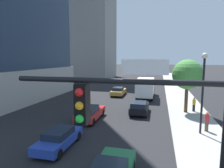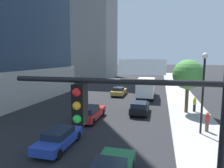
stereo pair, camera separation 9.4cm
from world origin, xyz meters
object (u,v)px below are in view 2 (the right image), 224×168
(street_tree, at_px, (188,75))
(pedestrian_red_shirt, at_px, (207,121))
(pedestrian_yellow_shirt, at_px, (194,104))
(car_blue, at_px, (59,138))
(car_gold, at_px, (119,91))
(car_red, at_px, (90,113))
(construction_building, at_px, (88,16))
(car_black, at_px, (140,107))
(box_truck, at_px, (146,87))
(street_lamp, at_px, (203,82))
(traffic_light_pole, at_px, (150,135))

(street_tree, bearing_deg, pedestrian_red_shirt, -80.56)
(pedestrian_red_shirt, bearing_deg, pedestrian_yellow_shirt, 90.12)
(car_blue, bearing_deg, car_gold, 90.00)
(car_red, bearing_deg, construction_building, 111.19)
(car_red, relative_size, pedestrian_yellow_shirt, 2.85)
(pedestrian_red_shirt, distance_m, pedestrian_yellow_shirt, 6.14)
(car_black, relative_size, box_truck, 0.56)
(car_blue, distance_m, box_truck, 19.10)
(street_tree, xyz_separation_m, box_truck, (-4.96, 7.67, -2.60))
(street_lamp, xyz_separation_m, pedestrian_yellow_shirt, (0.57, 6.77, -3.28))
(box_truck, bearing_deg, car_blue, -103.53)
(street_tree, height_order, pedestrian_yellow_shirt, street_tree)
(pedestrian_yellow_shirt, bearing_deg, box_truck, 129.53)
(street_lamp, xyz_separation_m, car_black, (-5.31, 4.80, -3.49))
(street_tree, distance_m, car_blue, 14.84)
(car_red, bearing_deg, pedestrian_yellow_shirt, 27.30)
(street_tree, distance_m, pedestrian_red_shirt, 6.58)
(street_lamp, bearing_deg, car_black, 137.87)
(car_black, relative_size, car_red, 0.90)
(construction_building, bearing_deg, car_blue, -71.37)
(traffic_light_pole, height_order, pedestrian_red_shirt, traffic_light_pole)
(street_lamp, relative_size, box_truck, 0.87)
(street_lamp, relative_size, car_red, 1.39)
(street_tree, xyz_separation_m, car_black, (-4.96, -1.41, -3.56))
(street_tree, distance_m, car_gold, 13.21)
(pedestrian_red_shirt, relative_size, pedestrian_yellow_shirt, 1.02)
(car_blue, bearing_deg, construction_building, 108.63)
(car_gold, xyz_separation_m, box_truck, (4.46, -0.85, 1.00))
(traffic_light_pole, bearing_deg, street_tree, 80.23)
(pedestrian_yellow_shirt, bearing_deg, pedestrian_red_shirt, -89.88)
(street_lamp, height_order, street_tree, street_lamp)
(traffic_light_pole, height_order, car_blue, traffic_light_pole)
(street_tree, xyz_separation_m, car_red, (-9.42, -4.79, -3.56))
(construction_building, height_order, pedestrian_red_shirt, construction_building)
(street_lamp, bearing_deg, car_gold, 123.54)
(street_lamp, xyz_separation_m, pedestrian_red_shirt, (0.58, 0.62, -3.26))
(pedestrian_red_shirt, bearing_deg, box_truck, 113.94)
(street_tree, height_order, car_red, street_tree)
(car_blue, xyz_separation_m, pedestrian_yellow_shirt, (10.34, 11.41, 0.29))
(car_blue, xyz_separation_m, car_gold, (0.00, 19.39, 0.04))
(car_blue, relative_size, pedestrian_yellow_shirt, 2.64)
(pedestrian_yellow_shirt, bearing_deg, traffic_light_pole, -102.27)
(construction_building, height_order, box_truck, construction_building)
(car_gold, distance_m, pedestrian_red_shirt, 17.51)
(pedestrian_yellow_shirt, bearing_deg, car_black, -161.55)
(car_red, distance_m, pedestrian_yellow_shirt, 11.64)
(traffic_light_pole, relative_size, street_lamp, 0.95)
(street_tree, relative_size, car_red, 1.28)
(car_gold, bearing_deg, street_lamp, -56.46)
(box_truck, bearing_deg, construction_building, 125.72)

